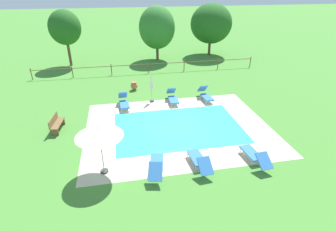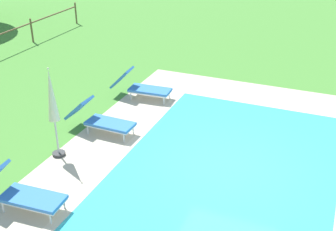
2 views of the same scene
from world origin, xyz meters
name	(u,v)px [view 1 (image 1 of 2)]	position (x,y,z in m)	size (l,w,h in m)	color
ground_plane	(178,127)	(0.00, 0.00, 0.00)	(160.00, 160.00, 0.00)	#478433
pool_deck_paving	(178,127)	(0.00, 0.00, 0.00)	(10.87, 8.36, 0.01)	beige
swimming_pool_water	(178,127)	(0.00, 0.00, 0.01)	(7.46, 4.95, 0.01)	#38C6D1
pool_coping_rim	(178,127)	(0.00, 0.00, 0.01)	(7.94, 5.43, 0.01)	beige
sun_lounger_north_near_steps	(173,97)	(0.42, 3.65, 0.38)	(0.65, 1.95, 0.92)	#3370BC
sun_lounger_north_mid	(156,165)	(-1.89, -3.75, 0.37)	(0.98, 2.08, 0.84)	#3370BC
sun_lounger_north_far	(206,95)	(2.89, 3.62, 0.39)	(0.72, 1.95, 0.94)	#3370BC
sun_lounger_north_end	(255,155)	(2.88, -3.90, 0.37)	(0.79, 2.07, 0.81)	#3370BC
sun_lounger_south_near_corner	(124,102)	(-3.06, 3.49, 0.39)	(0.72, 1.95, 0.94)	#3370BC
sun_lounger_south_mid	(199,160)	(0.13, -3.77, 0.37)	(0.76, 2.05, 0.83)	#3370BC
patio_umbrella_open_foreground	(99,132)	(-4.25, -3.33, 2.13)	(2.07, 2.07, 2.40)	#383838
patio_umbrella_closed_row_west	(151,82)	(-1.04, 4.02, 1.48)	(0.32, 0.32, 2.31)	#383838
wooden_bench_lawn_side	(56,123)	(-7.06, 1.06, 0.47)	(0.61, 1.54, 0.87)	brown
terracotta_urn_near_fence	(134,86)	(-2.13, 6.52, 0.36)	(0.55, 0.55, 0.67)	#B7663D
perimeter_fence	(149,66)	(-0.45, 10.64, 0.70)	(20.83, 0.08, 1.05)	brown
tree_far_west	(65,28)	(-8.05, 14.64, 3.77)	(3.08, 3.08, 5.45)	brown
tree_west_mid	(211,24)	(7.43, 16.10, 3.51)	(4.64, 4.64, 5.69)	brown
tree_centre	(157,28)	(1.09, 15.08, 3.42)	(3.79, 3.79, 5.64)	brown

